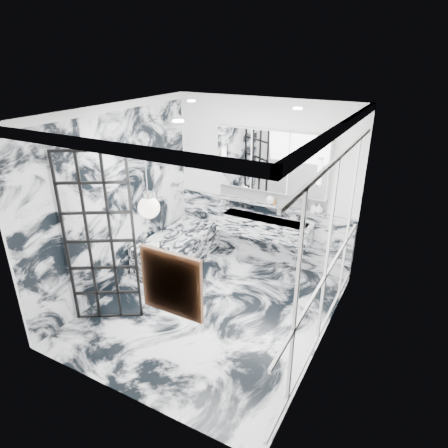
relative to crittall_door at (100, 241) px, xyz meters
The scene contains 25 objects.
floor 1.86m from the crittall_door, 35.14° to the left, with size 3.60×3.60×0.00m, color silver.
ceiling 2.15m from the crittall_door, 35.14° to the left, with size 3.60×3.60×0.00m, color white.
wall_back 2.87m from the crittall_door, 66.03° to the left, with size 3.60×3.60×0.00m, color white.
wall_front 1.54m from the crittall_door, 40.07° to the right, with size 3.60×3.60×0.00m, color white.
wall_left 0.95m from the crittall_door, 117.95° to the left, with size 3.60×3.60×0.00m, color white.
wall_right 2.89m from the crittall_door, 16.52° to the left, with size 3.60×3.60×0.00m, color white.
marble_clad_back 2.92m from the crittall_door, 65.82° to the left, with size 3.18×0.05×1.05m, color silver.
marble_clad_left 0.93m from the crittall_door, 117.13° to the left, with size 0.02×3.56×2.68m, color silver.
panel_molding 2.87m from the crittall_door, 16.63° to the left, with size 0.03×3.40×2.30m, color white.
soap_bottle_a 3.18m from the crittall_door, 52.71° to the left, with size 0.08×0.08×0.21m, color #8C5919.
soap_bottle_b 3.27m from the crittall_door, 50.62° to the left, with size 0.07×0.07×0.16m, color #4C4C51.
soap_bottle_c 3.33m from the crittall_door, 49.45° to the left, with size 0.13×0.13×0.16m, color silver.
face_pot 2.86m from the crittall_door, 62.07° to the left, with size 0.15×0.15×0.15m, color white.
amber_bottle 2.90m from the crittall_door, 60.82° to the left, with size 0.04×0.04×0.10m, color #8C5919.
flower_vase 1.09m from the crittall_door, 80.68° to the left, with size 0.09×0.09×0.12m, color silver.
crittall_door is the anchor object (origin of this frame).
artwork 2.10m from the crittall_door, 27.23° to the right, with size 0.51×0.05×0.51m, color #DA5316.
pendant_light 1.37m from the crittall_door, 14.59° to the right, with size 0.23×0.23×0.23m, color white.
trough_sink 2.75m from the crittall_door, 61.03° to the left, with size 1.60×0.45×0.30m, color silver.
ledge 2.86m from the crittall_door, 62.63° to the left, with size 1.90×0.14×0.04m, color silver.
subway_tile 2.92m from the crittall_door, 63.19° to the left, with size 1.90×0.03×0.23m, color white.
mirror_cabinet 2.93m from the crittall_door, 62.68° to the left, with size 1.90×0.16×1.00m, color white.
sconce_left 2.57m from the crittall_door, 78.58° to the left, with size 0.07×0.07×0.40m, color white.
sconce_right 3.30m from the crittall_door, 48.93° to the left, with size 0.07×0.07×0.40m, color white.
bathtub 1.94m from the crittall_door, 90.34° to the left, with size 0.75×1.65×0.55m, color silver.
Camera 1 is at (2.46, -4.13, 3.50)m, focal length 32.00 mm.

